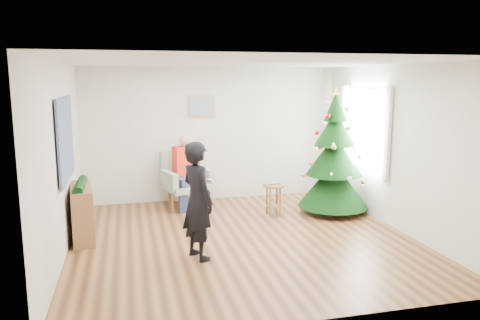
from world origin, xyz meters
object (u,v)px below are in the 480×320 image
object	(u,v)px
stool	(273,200)
console	(82,213)
christmas_tree	(334,157)
standing_man	(198,201)
armchair	(186,186)

from	to	relation	value
stool	console	bearing A→B (deg)	-171.13
christmas_tree	standing_man	world-z (taller)	christmas_tree
christmas_tree	stool	size ratio (longest dim) A/B	4.04
console	standing_man	bearing A→B (deg)	-43.10
stool	armchair	world-z (taller)	armchair
armchair	console	bearing A→B (deg)	-158.12
stool	standing_man	bearing A→B (deg)	-133.70
stool	christmas_tree	bearing A→B (deg)	-3.81
christmas_tree	armchair	size ratio (longest dim) A/B	2.15
christmas_tree	armchair	distance (m)	2.77
standing_man	console	size ratio (longest dim) A/B	1.58
christmas_tree	stool	world-z (taller)	christmas_tree
christmas_tree	console	world-z (taller)	christmas_tree
christmas_tree	console	xyz separation A→B (m)	(-4.24, -0.42, -0.61)
christmas_tree	armchair	world-z (taller)	christmas_tree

